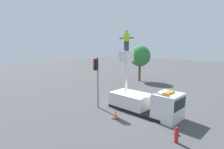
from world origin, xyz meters
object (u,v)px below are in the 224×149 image
bucket_truck (144,102)px  worker (127,41)px  traffic_cone_rear (114,97)px  traffic_light_pole (96,72)px  traffic_cone_curbside (116,115)px  utility_pole (126,59)px  tree_left_bg (140,56)px  fire_hydrant (177,135)px

bucket_truck → worker: 5.42m
bucket_truck → traffic_cone_rear: (-3.88, 0.54, -0.53)m
traffic_light_pole → traffic_cone_curbside: traffic_light_pole is taller
traffic_cone_curbside → traffic_light_pole: bearing=167.8°
bucket_truck → worker: bearing=180.0°
traffic_cone_curbside → traffic_cone_rear: bearing=134.6°
traffic_cone_rear → traffic_cone_curbside: size_ratio=1.13×
utility_pole → tree_left_bg: bearing=107.8°
fire_hydrant → traffic_cone_curbside: (-4.79, 0.01, -0.15)m
worker → fire_hydrant: (5.99, -2.66, -5.49)m
worker → traffic_cone_curbside: (1.21, -2.65, -5.64)m
worker → traffic_light_pole: (-1.68, -2.03, -2.72)m
bucket_truck → traffic_cone_curbside: (-0.73, -2.65, -0.58)m
traffic_light_pole → traffic_cone_curbside: size_ratio=6.72×
fire_hydrant → traffic_cone_curbside: bearing=179.9°
worker → fire_hydrant: bearing=-23.9°
bucket_truck → tree_left_bg: 14.14m
traffic_light_pole → traffic_cone_rear: 3.87m
traffic_light_pole → traffic_cone_curbside: (2.89, -0.62, -2.92)m
bucket_truck → traffic_light_pole: size_ratio=1.35×
traffic_cone_curbside → utility_pole: (-5.77, 8.14, 3.55)m
traffic_light_pole → utility_pole: utility_pole is taller
bucket_truck → fire_hydrant: bucket_truck is taller
traffic_light_pole → fire_hydrant: (7.68, -0.63, -2.77)m
traffic_cone_curbside → tree_left_bg: (-7.55, 13.69, 3.64)m
worker → bucket_truck: bearing=0.0°
worker → fire_hydrant: size_ratio=1.82×
traffic_light_pole → fire_hydrant: bearing=-4.7°
worker → traffic_cone_rear: size_ratio=2.27×
traffic_cone_curbside → utility_pole: utility_pole is taller
traffic_light_pole → utility_pole: size_ratio=0.64×
bucket_truck → traffic_cone_rear: 3.96m
traffic_cone_curbside → utility_pole: bearing=125.3°
traffic_light_pole → traffic_cone_rear: traffic_light_pole is taller
tree_left_bg → fire_hydrant: bearing=-48.0°
traffic_light_pole → fire_hydrant: traffic_light_pole is taller
worker → utility_pole: size_ratio=0.24×
worker → utility_pole: bearing=129.8°
traffic_cone_rear → utility_pole: size_ratio=0.11×
traffic_cone_rear → utility_pole: utility_pole is taller
tree_left_bg → utility_pole: (1.78, -5.56, -0.09)m
worker → traffic_cone_rear: (-1.95, 0.54, -5.60)m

